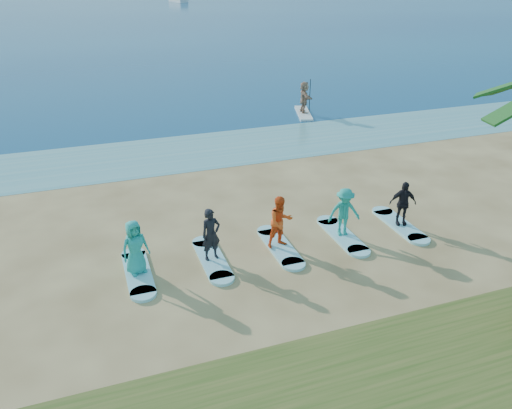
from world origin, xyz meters
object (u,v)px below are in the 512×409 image
object	(u,v)px
student_1	(211,234)
surfboard_3	(342,235)
surfboard_1	(212,259)
surfboard_2	(280,247)
boat_offshore_b	(178,2)
student_0	(135,247)
student_3	(344,212)
surfboard_0	(138,273)
student_4	(403,203)
paddleboard	(304,113)
surfboard_4	(400,225)
student_2	(281,222)
paddleboarder	(304,97)

from	to	relation	value
student_1	surfboard_3	world-z (taller)	student_1
surfboard_1	surfboard_2	xyz separation A→B (m)	(2.15, 0.00, 0.00)
boat_offshore_b	student_0	bearing A→B (deg)	-115.67
student_0	student_3	world-z (taller)	student_0
surfboard_0	student_4	distance (m)	8.64
surfboard_2	student_4	xyz separation A→B (m)	(4.30, 0.00, 0.80)
surfboard_0	surfboard_2	xyz separation A→B (m)	(4.30, 0.00, 0.00)
paddleboard	surfboard_3	world-z (taller)	paddleboard
student_3	surfboard_4	size ratio (longest dim) A/B	0.72
paddleboard	surfboard_2	world-z (taller)	paddleboard
surfboard_1	student_4	xyz separation A→B (m)	(6.45, 0.00, 0.80)
student_3	student_4	bearing A→B (deg)	10.12
boat_offshore_b	surfboard_4	size ratio (longest dim) A/B	2.89
student_1	surfboard_3	xyz separation A→B (m)	(4.30, -0.00, -0.84)
paddleboard	student_2	xyz separation A→B (m)	(-6.98, -13.65, 0.85)
paddleboarder	surfboard_2	size ratio (longest dim) A/B	0.80
student_1	surfboard_4	distance (m)	6.51
paddleboarder	student_1	bearing A→B (deg)	154.62
boat_offshore_b	student_2	distance (m)	112.56
surfboard_3	surfboard_2	bearing A→B (deg)	180.00
surfboard_0	surfboard_4	bearing A→B (deg)	0.00
paddleboarder	student_3	world-z (taller)	paddleboarder
surfboard_0	surfboard_4	xyz separation A→B (m)	(8.61, 0.00, 0.00)
surfboard_3	student_3	bearing A→B (deg)	90.00
surfboard_3	student_1	bearing A→B (deg)	180.00
surfboard_4	student_4	xyz separation A→B (m)	(0.00, 0.00, 0.80)
paddleboard	surfboard_2	bearing A→B (deg)	-100.22
surfboard_0	student_4	bearing A→B (deg)	0.00
surfboard_0	surfboard_2	bearing A→B (deg)	0.00
surfboard_1	student_2	size ratio (longest dim) A/B	1.34
surfboard_2	surfboard_1	bearing A→B (deg)	180.00
boat_offshore_b	surfboard_2	distance (m)	112.55
boat_offshore_b	student_1	world-z (taller)	student_1
surfboard_1	student_3	size ratio (longest dim) A/B	1.39
surfboard_0	surfboard_1	bearing A→B (deg)	0.00
boat_offshore_b	student_0	distance (m)	113.38
paddleboarder	surfboard_4	world-z (taller)	paddleboarder
student_0	surfboard_3	xyz separation A→B (m)	(6.45, -0.00, -0.84)
surfboard_4	surfboard_2	bearing A→B (deg)	180.00
paddleboarder	surfboard_1	distance (m)	16.45
student_4	surfboard_2	bearing A→B (deg)	-162.87
surfboard_3	student_3	size ratio (longest dim) A/B	1.39
surfboard_0	student_0	world-z (taller)	student_0
paddleboarder	surfboard_0	bearing A→B (deg)	148.83
boat_offshore_b	surfboard_2	size ratio (longest dim) A/B	2.89
student_3	surfboard_4	bearing A→B (deg)	10.12
boat_offshore_b	student_1	size ratio (longest dim) A/B	4.02
paddleboard	student_1	world-z (taller)	student_1
student_0	student_4	size ratio (longest dim) A/B	1.06
surfboard_0	student_2	distance (m)	4.39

